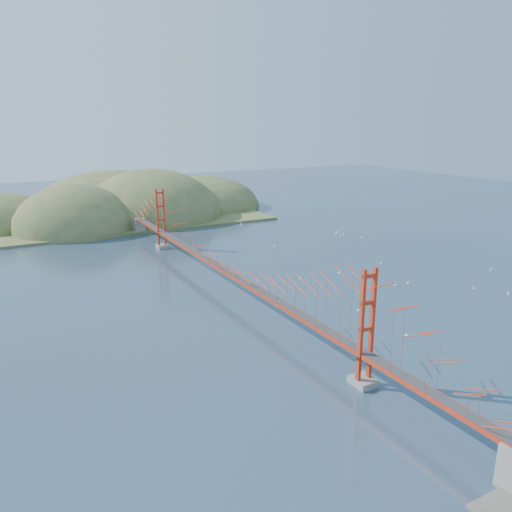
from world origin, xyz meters
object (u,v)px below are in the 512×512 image
sailboat_2 (396,285)px  sailboat_1 (381,262)px  bridge (226,246)px  sailboat_0 (339,272)px

sailboat_2 → sailboat_1: size_ratio=1.09×
sailboat_2 → bridge: bearing=158.2°
sailboat_0 → bridge: bearing=179.4°
sailboat_2 → sailboat_0: size_ratio=1.18×
sailboat_1 → bridge: bearing=-178.4°
sailboat_1 → sailboat_0: size_ratio=1.08×
bridge → sailboat_0: 21.57m
bridge → sailboat_1: (30.58, 0.87, -6.86)m
bridge → sailboat_2: bridge is taller
bridge → sailboat_2: size_ratio=129.94×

